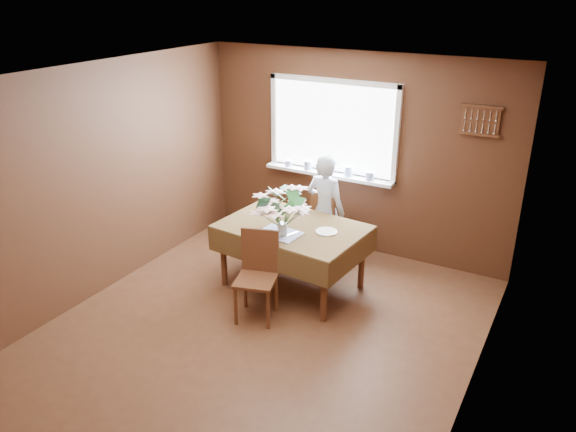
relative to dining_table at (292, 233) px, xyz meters
The scene contains 15 objects.
floor 1.16m from the dining_table, 80.15° to the right, with size 4.50×4.50×0.00m, color #4F2D1B.
ceiling 2.07m from the dining_table, 80.15° to the right, with size 4.50×4.50×0.00m, color white.
wall_back 1.44m from the dining_table, 82.84° to the left, with size 4.00×4.00×0.00m, color brown.
wall_front 3.25m from the dining_table, 87.06° to the right, with size 4.00×4.00×0.00m, color brown.
wall_left 2.15m from the dining_table, 152.78° to the right, with size 4.50×4.50×0.00m, color brown.
wall_right 2.43m from the dining_table, 23.58° to the right, with size 4.50×4.50×0.00m, color brown.
window_assembly 1.44m from the dining_table, 95.89° to the left, with size 1.72×0.20×1.22m.
spoon_rack 2.37m from the dining_table, 38.23° to the left, with size 0.44×0.05×0.33m.
dining_table is the anchor object (origin of this frame).
chair_far 0.84m from the dining_table, 86.57° to the left, with size 0.47×0.47×0.89m.
chair_near 0.69m from the dining_table, 92.76° to the right, with size 0.49×0.49×0.93m.
seated_woman 0.71m from the dining_table, 84.75° to the left, with size 0.51×0.33×1.39m, color white.
flower_bouquet 0.47m from the dining_table, 85.92° to the right, with size 0.55×0.55×0.47m.
side_plate 0.41m from the dining_table, ahead, with size 0.23×0.23×0.01m, color white.
table_knife 0.27m from the dining_table, 68.28° to the right, with size 0.02×0.24×0.00m, color silver.
Camera 1 is at (2.53, -4.01, 3.25)m, focal length 35.00 mm.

